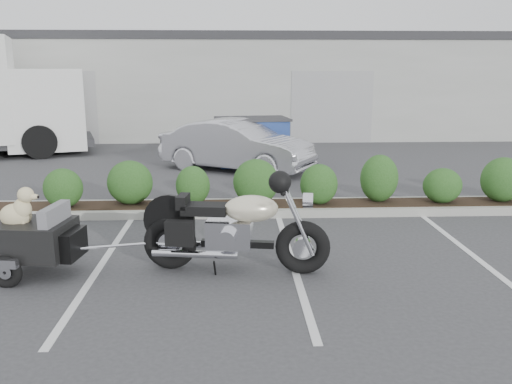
{
  "coord_description": "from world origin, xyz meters",
  "views": [
    {
      "loc": [
        0.37,
        -7.88,
        2.7
      ],
      "look_at": [
        0.73,
        0.63,
        0.75
      ],
      "focal_mm": 38.0,
      "sensor_mm": 36.0,
      "label": 1
    }
  ],
  "objects_px": {
    "pet_trailer": "(25,237)",
    "sedan": "(237,146)",
    "dumpster": "(252,141)",
    "motorcycle": "(235,230)"
  },
  "relations": [
    {
      "from": "pet_trailer",
      "to": "sedan",
      "type": "distance_m",
      "value": 7.92
    },
    {
      "from": "dumpster",
      "to": "motorcycle",
      "type": "bearing_deg",
      "value": -101.17
    },
    {
      "from": "sedan",
      "to": "dumpster",
      "type": "height_order",
      "value": "sedan"
    },
    {
      "from": "motorcycle",
      "to": "dumpster",
      "type": "bearing_deg",
      "value": 94.64
    },
    {
      "from": "pet_trailer",
      "to": "sedan",
      "type": "xyz_separation_m",
      "value": [
        2.87,
        7.39,
        0.17
      ]
    },
    {
      "from": "motorcycle",
      "to": "dumpster",
      "type": "relative_size",
      "value": 1.17
    },
    {
      "from": "dumpster",
      "to": "pet_trailer",
      "type": "bearing_deg",
      "value": -119.13
    },
    {
      "from": "pet_trailer",
      "to": "dumpster",
      "type": "bearing_deg",
      "value": 76.68
    },
    {
      "from": "motorcycle",
      "to": "sedan",
      "type": "height_order",
      "value": "motorcycle"
    },
    {
      "from": "pet_trailer",
      "to": "dumpster",
      "type": "height_order",
      "value": "dumpster"
    }
  ]
}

